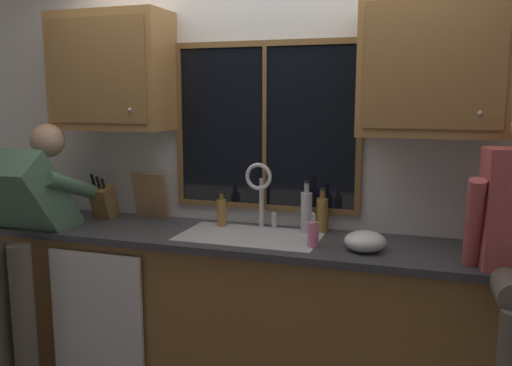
% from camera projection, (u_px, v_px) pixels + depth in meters
% --- Properties ---
extents(back_wall, '(5.86, 0.12, 2.55)m').
position_uv_depth(back_wall, '(271.00, 167.00, 3.31)').
color(back_wall, silver).
rests_on(back_wall, floor).
extents(window_glass, '(1.10, 0.02, 0.95)m').
position_uv_depth(window_glass, '(265.00, 127.00, 3.22)').
color(window_glass, black).
extents(window_frame_top, '(1.17, 0.02, 0.04)m').
position_uv_depth(window_frame_top, '(265.00, 43.00, 3.13)').
color(window_frame_top, brown).
extents(window_frame_bottom, '(1.17, 0.02, 0.04)m').
position_uv_depth(window_frame_bottom, '(265.00, 207.00, 3.29)').
color(window_frame_bottom, brown).
extents(window_frame_left, '(0.03, 0.02, 0.95)m').
position_uv_depth(window_frame_left, '(180.00, 125.00, 3.38)').
color(window_frame_left, brown).
extents(window_frame_right, '(0.03, 0.02, 0.95)m').
position_uv_depth(window_frame_right, '(360.00, 129.00, 3.03)').
color(window_frame_right, brown).
extents(window_mullion_center, '(0.02, 0.02, 0.95)m').
position_uv_depth(window_mullion_center, '(265.00, 127.00, 3.20)').
color(window_mullion_center, brown).
extents(lower_cabinet_run, '(3.46, 0.58, 0.88)m').
position_uv_depth(lower_cabinet_run, '(254.00, 315.00, 3.12)').
color(lower_cabinet_run, olive).
rests_on(lower_cabinet_run, floor).
extents(countertop, '(3.52, 0.62, 0.04)m').
position_uv_depth(countertop, '(252.00, 240.00, 3.03)').
color(countertop, '#38383D').
rests_on(countertop, lower_cabinet_run).
extents(dishwasher_front, '(0.60, 0.02, 0.74)m').
position_uv_depth(dishwasher_front, '(96.00, 314.00, 3.08)').
color(dishwasher_front, white).
extents(upper_cabinet_left, '(0.74, 0.36, 0.72)m').
position_uv_depth(upper_cabinet_left, '(112.00, 72.00, 3.30)').
color(upper_cabinet_left, '#9E703D').
extents(upper_cabinet_right, '(0.74, 0.36, 0.72)m').
position_uv_depth(upper_cabinet_right, '(434.00, 66.00, 2.72)').
color(upper_cabinet_right, '#9E703D').
extents(sink, '(0.80, 0.46, 0.21)m').
position_uv_depth(sink, '(250.00, 252.00, 3.06)').
color(sink, '#B7B7BC').
rests_on(sink, lower_cabinet_run).
extents(faucet, '(0.18, 0.09, 0.40)m').
position_uv_depth(faucet, '(261.00, 187.00, 3.17)').
color(faucet, silver).
rests_on(faucet, countertop).
extents(person_standing, '(0.53, 0.70, 1.54)m').
position_uv_depth(person_standing, '(25.00, 225.00, 3.15)').
color(person_standing, '#595147').
rests_on(person_standing, floor).
extents(knife_block, '(0.12, 0.18, 0.32)m').
position_uv_depth(knife_block, '(104.00, 202.00, 3.45)').
color(knife_block, brown).
rests_on(knife_block, countertop).
extents(cutting_board, '(0.23, 0.08, 0.30)m').
position_uv_depth(cutting_board, '(150.00, 196.00, 3.45)').
color(cutting_board, '#997047').
rests_on(cutting_board, countertop).
extents(mixing_bowl, '(0.22, 0.22, 0.11)m').
position_uv_depth(mixing_bowl, '(365.00, 241.00, 2.74)').
color(mixing_bowl, silver).
rests_on(mixing_bowl, countertop).
extents(soap_dispenser, '(0.06, 0.07, 0.19)m').
position_uv_depth(soap_dispenser, '(313.00, 234.00, 2.81)').
color(soap_dispenser, pink).
rests_on(soap_dispenser, countertop).
extents(bottle_green_glass, '(0.07, 0.07, 0.31)m').
position_uv_depth(bottle_green_glass, '(306.00, 211.00, 3.10)').
color(bottle_green_glass, '#B7B7BC').
rests_on(bottle_green_glass, countertop).
extents(bottle_tall_clear, '(0.06, 0.06, 0.22)m').
position_uv_depth(bottle_tall_clear, '(222.00, 212.00, 3.25)').
color(bottle_tall_clear, olive).
rests_on(bottle_tall_clear, countertop).
extents(bottle_amber_small, '(0.07, 0.07, 0.26)m').
position_uv_depth(bottle_amber_small, '(322.00, 214.00, 3.11)').
color(bottle_amber_small, olive).
rests_on(bottle_amber_small, countertop).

